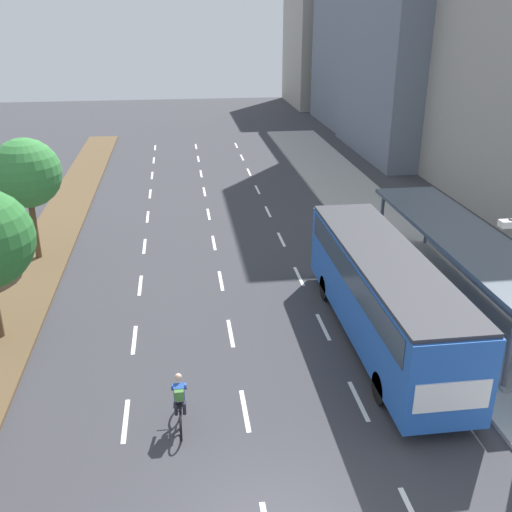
{
  "coord_description": "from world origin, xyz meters",
  "views": [
    {
      "loc": [
        -1.58,
        -9.6,
        11.08
      ],
      "look_at": [
        1.53,
        13.47,
        1.2
      ],
      "focal_mm": 41.16,
      "sensor_mm": 36.0,
      "label": 1
    }
  ],
  "objects_px": {
    "bus_shelter": "(467,260)",
    "cyclist": "(180,403)",
    "bus": "(383,289)",
    "median_tree_third": "(26,173)"
  },
  "relations": [
    {
      "from": "cyclist",
      "to": "median_tree_third",
      "type": "relative_size",
      "value": 0.32
    },
    {
      "from": "bus_shelter",
      "to": "cyclist",
      "type": "bearing_deg",
      "value": -151.54
    },
    {
      "from": "bus_shelter",
      "to": "bus",
      "type": "height_order",
      "value": "bus"
    },
    {
      "from": "bus_shelter",
      "to": "bus",
      "type": "relative_size",
      "value": 1.13
    },
    {
      "from": "bus_shelter",
      "to": "cyclist",
      "type": "xyz_separation_m",
      "value": [
        -11.43,
        -6.2,
        -1.08
      ]
    },
    {
      "from": "bus_shelter",
      "to": "cyclist",
      "type": "relative_size",
      "value": 6.99
    },
    {
      "from": "median_tree_third",
      "to": "bus_shelter",
      "type": "bearing_deg",
      "value": -21.12
    },
    {
      "from": "bus",
      "to": "cyclist",
      "type": "height_order",
      "value": "bus"
    },
    {
      "from": "bus_shelter",
      "to": "bus",
      "type": "bearing_deg",
      "value": -150.89
    },
    {
      "from": "median_tree_third",
      "to": "bus",
      "type": "bearing_deg",
      "value": -34.29
    }
  ]
}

